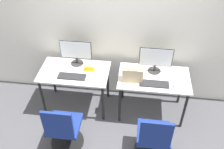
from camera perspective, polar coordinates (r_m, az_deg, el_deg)
ground_plane at (r=4.07m, az=-0.22°, el=-10.78°), size 20.00×20.00×0.00m
wall_back at (r=3.77m, az=1.21°, el=12.19°), size 12.00×0.05×2.80m
desk_left at (r=3.93m, az=-8.51°, el=-0.25°), size 1.06×0.63×0.73m
monitor_left at (r=3.90m, az=-8.25°, el=5.16°), size 0.50×0.20×0.41m
keyboard_left at (r=3.77m, az=-9.16°, el=-0.44°), size 0.42×0.15×0.02m
mouse_left at (r=3.70m, az=-5.25°, el=-0.74°), size 0.06×0.09×0.03m
office_chair_left at (r=3.59m, az=-10.95°, el=-12.40°), size 0.48×0.48×0.87m
desk_right at (r=3.83m, az=9.47°, el=-1.69°), size 1.06×0.63×0.73m
monitor_right at (r=3.76m, az=9.96°, el=3.47°), size 0.50×0.20×0.41m
keyboard_right at (r=3.65m, az=9.64°, el=-2.11°), size 0.42×0.15×0.02m
mouse_right at (r=3.68m, az=14.28°, el=-2.40°), size 0.06×0.09×0.03m
office_chair_right at (r=3.48m, az=9.39°, el=-14.42°), size 0.48×0.48×0.87m
handbag at (r=3.61m, az=4.77°, el=0.16°), size 0.30×0.18×0.25m
placard_left at (r=3.83m, az=-5.19°, el=1.27°), size 0.16×0.03×0.08m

